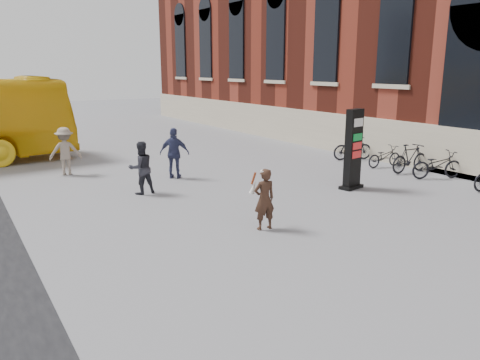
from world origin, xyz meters
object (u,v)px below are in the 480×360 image
pedestrian_a (141,168)px  bike_7 (353,148)px  info_pylon (353,150)px  bike_4 (437,165)px  bike_6 (384,156)px  pedestrian_b (65,151)px  pedestrian_c (175,153)px  woman (264,198)px  bike_5 (410,158)px

pedestrian_a → bike_7: bearing=179.4°
info_pylon → bike_7: (3.65, 3.55, -0.77)m
bike_4 → bike_6: (0.00, 2.40, -0.07)m
info_pylon → bike_4: info_pylon is taller
pedestrian_b → bike_6: pedestrian_b is taller
pedestrian_b → pedestrian_c: (3.19, -2.68, 0.03)m
woman → bike_6: size_ratio=0.94×
info_pylon → pedestrian_a: 6.83m
info_pylon → pedestrian_c: size_ratio=1.44×
woman → bike_6: 9.14m
woman → pedestrian_c: bearing=-87.9°
info_pylon → bike_5: 3.77m
bike_6 → bike_7: 1.74m
bike_4 → bike_6: 2.40m
bike_5 → info_pylon: bearing=101.8°
pedestrian_c → bike_6: size_ratio=1.12×
info_pylon → pedestrian_a: (-6.10, 3.05, -0.47)m
info_pylon → bike_4: bearing=-19.4°
pedestrian_a → bike_4: 10.41m
pedestrian_c → bike_4: 9.44m
woman → pedestrian_a: pedestrian_a is taller
bike_4 → bike_6: bearing=22.5°
pedestrian_c → bike_5: bearing=-169.8°
info_pylon → bike_6: (3.65, 1.81, -0.88)m
bike_6 → pedestrian_a: bearing=88.5°
bike_4 → bike_5: size_ratio=1.04×
pedestrian_c → bike_7: (7.95, -0.94, -0.38)m
pedestrian_b → bike_5: size_ratio=0.96×
woman → bike_5: woman is taller
pedestrian_a → pedestrian_b: bearing=-74.8°
bike_6 → woman: bearing=118.7°
pedestrian_b → pedestrian_a: bearing=122.5°
bike_5 → bike_6: bearing=2.7°
info_pylon → bike_5: bearing=-1.2°
bike_4 → bike_7: bearing=22.5°
pedestrian_a → bike_5: bearing=162.3°
info_pylon → bike_7: info_pylon is taller
woman → pedestrian_a: (-1.34, 4.81, 0.05)m
bike_4 → bike_5: bike_5 is taller
pedestrian_b → bike_6: bearing=168.1°
bike_5 → bike_6: bike_5 is taller
info_pylon → pedestrian_c: 6.23m
pedestrian_b → bike_4: size_ratio=0.93×
pedestrian_b → bike_5: pedestrian_b is taller
bike_6 → bike_4: bearing=-174.3°
woman → bike_5: (8.40, 2.34, -0.23)m
woman → pedestrian_b: (-2.73, 8.93, 0.10)m
bike_4 → bike_6: bike_4 is taller
pedestrian_b → pedestrian_c: pedestrian_c is taller
pedestrian_b → bike_6: (11.14, -5.36, -0.46)m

